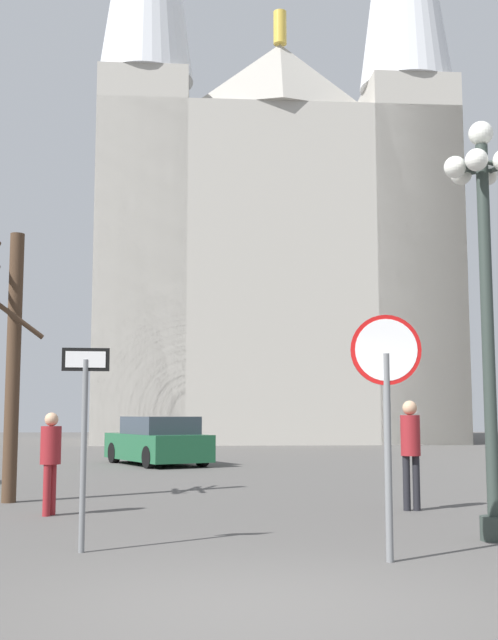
% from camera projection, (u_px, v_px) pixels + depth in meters
% --- Properties ---
extents(ground_plane, '(120.00, 120.00, 0.00)m').
position_uv_depth(ground_plane, '(258.00, 608.00, 6.52)').
color(ground_plane, '#514F4C').
extents(cathedral, '(19.36, 14.05, 39.45)m').
position_uv_depth(cathedral, '(272.00, 228.00, 45.75)').
color(cathedral, '#ADA89E').
rests_on(cathedral, ground).
extents(stop_sign, '(0.78, 0.11, 2.66)m').
position_uv_depth(stop_sign, '(387.00, 387.00, 8.74)').
color(stop_sign, slate).
rests_on(stop_sign, ground).
extents(one_way_arrow_sign, '(0.55, 0.09, 2.34)m').
position_uv_depth(one_way_arrow_sign, '(84.00, 424.00, 9.28)').
color(one_way_arrow_sign, slate).
rests_on(one_way_arrow_sign, ground).
extents(street_lamp, '(1.01, 0.92, 5.42)m').
position_uv_depth(street_lamp, '(485.00, 264.00, 10.36)').
color(street_lamp, '#2D3833').
rests_on(street_lamp, ground).
extents(bare_tree, '(1.50, 1.32, 4.87)m').
position_uv_depth(bare_tree, '(11.00, 354.00, 14.45)').
color(bare_tree, '#473323').
rests_on(bare_tree, ground).
extents(parked_car_near_green, '(3.60, 4.75, 1.47)m').
position_uv_depth(parked_car_near_green, '(158.00, 442.00, 24.63)').
color(parked_car_near_green, '#1E5B38').
rests_on(parked_car_near_green, ground).
extents(pedestrian_walking, '(0.32, 0.32, 1.79)m').
position_uv_depth(pedestrian_walking, '(411.00, 443.00, 13.13)').
color(pedestrian_walking, black).
rests_on(pedestrian_walking, ground).
extents(pedestrian_standing, '(0.32, 0.32, 1.59)m').
position_uv_depth(pedestrian_standing, '(51.00, 453.00, 12.49)').
color(pedestrian_standing, maroon).
rests_on(pedestrian_standing, ground).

